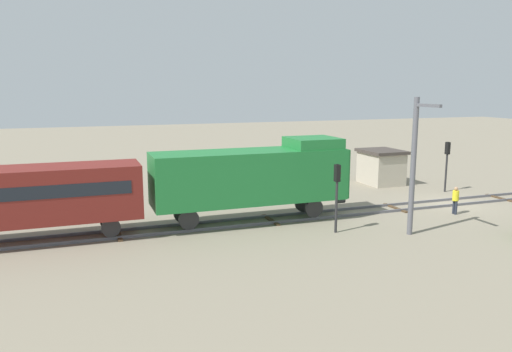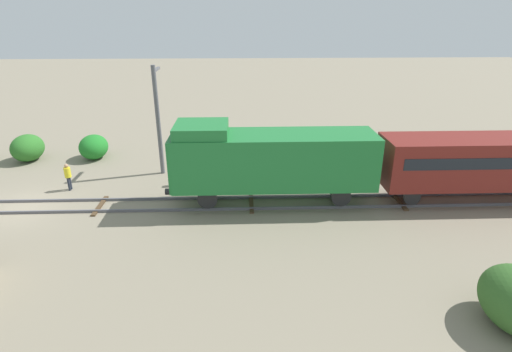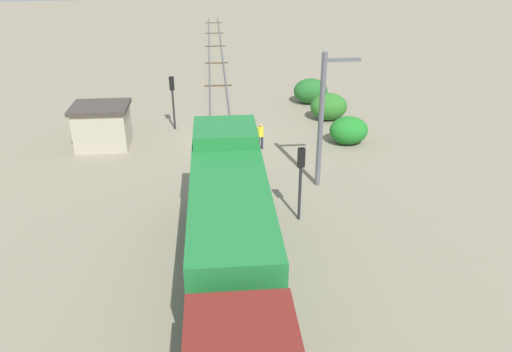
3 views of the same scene
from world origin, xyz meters
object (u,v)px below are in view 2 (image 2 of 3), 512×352
traffic_signal_mid (211,144)px  locomotive (270,158)px  passenger_car_leading (507,160)px  catenary_mast (158,118)px  worker_near_track (68,175)px

traffic_signal_mid → locomotive: bearing=45.4°
locomotive → passenger_car_leading: size_ratio=0.83×
locomotive → passenger_car_leading: bearing=90.0°
locomotive → catenary_mast: bearing=-126.1°
traffic_signal_mid → catenary_mast: catenary_mast is taller
passenger_car_leading → catenary_mast: size_ratio=1.95×
locomotive → catenary_mast: 8.67m
traffic_signal_mid → catenary_mast: 4.08m
locomotive → worker_near_track: size_ratio=6.82×
locomotive → passenger_car_leading: 13.34m
locomotive → traffic_signal_mid: locomotive is taller
passenger_car_leading → catenary_mast: catenary_mast is taller
passenger_car_leading → traffic_signal_mid: bearing=-101.5°
locomotive → traffic_signal_mid: 4.84m
locomotive → catenary_mast: (-5.07, -6.95, 1.06)m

